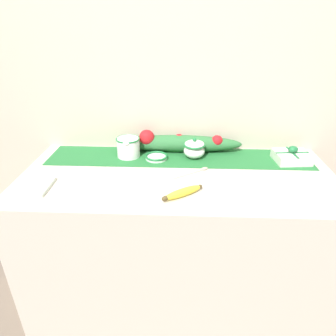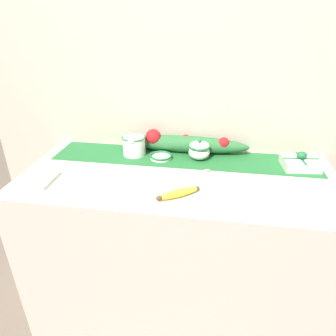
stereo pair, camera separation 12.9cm
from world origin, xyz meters
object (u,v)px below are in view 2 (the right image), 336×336
Objects in this scene: spoon at (203,171)px; gift_box at (300,163)px; small_dish at (161,156)px; banana at (178,193)px; napkin_stack at (36,179)px; cream_pitcher at (134,145)px; sugar_bowl at (199,150)px.

spoon is 0.96× the size of gift_box.
gift_box reaches higher than small_dish.
napkin_stack is at bearing 176.97° from banana.
cream_pitcher reaches higher than spoon.
small_dish is 0.65× the size of gift_box.
spoon is (0.03, -0.14, -0.04)m from sugar_bowl.
napkin_stack is (-0.71, -0.19, 0.00)m from spoon.
banana is (0.13, -0.34, 0.00)m from small_dish.
banana is 0.99× the size of gift_box.
napkin_stack is at bearing -136.52° from cream_pitcher.
banana is (-0.06, -0.36, -0.03)m from sugar_bowl.
spoon is 1.09× the size of napkin_stack.
cream_pitcher reaches higher than banana.
gift_box is at bearing 32.78° from banana.
small_dish is 0.36m from banana.
sugar_bowl is at bearing 25.99° from napkin_stack.
banana reaches higher than napkin_stack.
banana is at bearing -145.11° from spoon.
small_dish is at bearing -172.27° from sugar_bowl.
small_dish is at bearing 118.59° from spoon.
spoon is at bearing 15.27° from napkin_stack.
cream_pitcher is 0.48m from napkin_stack.
cream_pitcher is 0.15m from small_dish.
small_dish is (-0.19, -0.03, -0.04)m from sugar_bowl.
spoon is 0.74m from napkin_stack.
small_dish is at bearing -10.49° from cream_pitcher.
spoon is at bearing -21.04° from cream_pitcher.
cream_pitcher is 0.92× the size of napkin_stack.
napkin_stack is (-0.49, -0.31, -0.01)m from small_dish.
napkin_stack is 0.88× the size of gift_box.
sugar_bowl reaches higher than cream_pitcher.
cream_pitcher is 0.46m from banana.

